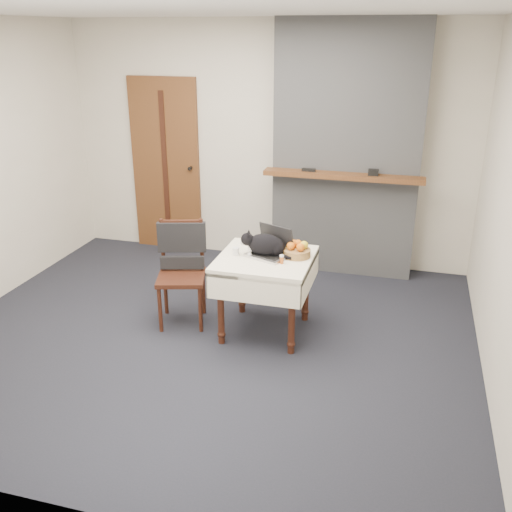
% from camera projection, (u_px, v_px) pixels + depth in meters
% --- Properties ---
extents(ground, '(4.50, 4.50, 0.00)m').
position_uv_depth(ground, '(207.00, 337.00, 4.93)').
color(ground, black).
rests_on(ground, ground).
extents(room_shell, '(4.52, 4.01, 2.61)m').
position_uv_depth(room_shell, '(220.00, 122.00, 4.70)').
color(room_shell, beige).
rests_on(room_shell, ground).
extents(door, '(0.82, 0.10, 2.00)m').
position_uv_depth(door, '(166.00, 166.00, 6.63)').
color(door, brown).
rests_on(door, ground).
extents(chimney, '(1.62, 0.48, 2.60)m').
position_uv_depth(chimney, '(347.00, 152.00, 5.88)').
color(chimney, gray).
rests_on(chimney, ground).
extents(side_table, '(0.78, 0.78, 0.70)m').
position_uv_depth(side_table, '(265.00, 269.00, 4.81)').
color(side_table, black).
rests_on(side_table, ground).
extents(laptop, '(0.41, 0.39, 0.25)m').
position_uv_depth(laptop, '(271.00, 248.00, 4.79)').
color(laptop, '#B7B7BC').
rests_on(laptop, side_table).
extents(cat, '(0.46, 0.22, 0.22)m').
position_uv_depth(cat, '(266.00, 245.00, 4.77)').
color(cat, black).
rests_on(cat, side_table).
extents(cream_jar, '(0.06, 0.06, 0.06)m').
position_uv_depth(cream_jar, '(236.00, 251.00, 4.81)').
color(cream_jar, silver).
rests_on(cream_jar, side_table).
extents(pill_bottle, '(0.04, 0.04, 0.07)m').
position_uv_depth(pill_bottle, '(282.00, 259.00, 4.62)').
color(pill_bottle, '#B45016').
rests_on(pill_bottle, side_table).
extents(fruit_basket, '(0.23, 0.23, 0.13)m').
position_uv_depth(fruit_basket, '(297.00, 250.00, 4.77)').
color(fruit_basket, '#9F8140').
rests_on(fruit_basket, side_table).
extents(desk_clutter, '(0.12, 0.06, 0.01)m').
position_uv_depth(desk_clutter, '(286.00, 256.00, 4.78)').
color(desk_clutter, black).
rests_on(desk_clutter, side_table).
extents(chair, '(0.51, 0.51, 0.92)m').
position_uv_depth(chair, '(182.00, 258.00, 5.05)').
color(chair, black).
rests_on(chair, ground).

